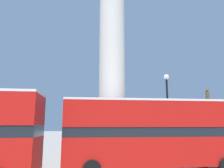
# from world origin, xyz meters

# --- Properties ---
(ground_plane) EXTENTS (200.00, 200.00, 0.00)m
(ground_plane) POSITION_xyz_m (0.00, 0.00, 0.00)
(ground_plane) COLOR gray
(monument_column) EXTENTS (5.71, 5.71, 18.36)m
(monument_column) POSITION_xyz_m (0.00, 0.00, 6.09)
(monument_column) COLOR beige
(monument_column) RESTS_ON ground_plane
(bus_b) EXTENTS (10.96, 3.24, 4.31)m
(bus_b) POSITION_xyz_m (2.05, -3.33, 2.38)
(bus_b) COLOR #B7140F
(bus_b) RESTS_ON ground_plane
(equestrian_statue) EXTENTS (4.33, 3.50, 6.36)m
(equestrian_statue) POSITION_xyz_m (10.21, 3.23, 1.78)
(equestrian_statue) COLOR beige
(equestrian_statue) RESTS_ON ground_plane
(street_lamp) EXTENTS (0.38, 0.38, 6.47)m
(street_lamp) POSITION_xyz_m (3.77, -1.70, 3.36)
(street_lamp) COLOR black
(street_lamp) RESTS_ON ground_plane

